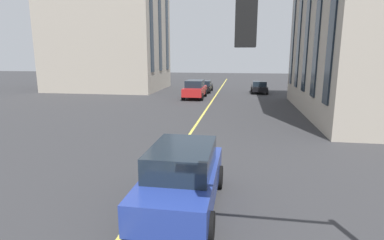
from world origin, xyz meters
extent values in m
cube|color=#D8C64C|center=(20.00, 0.00, 0.00)|extent=(80.00, 0.16, 0.01)
cube|color=#B21E1E|center=(32.43, 1.96, 0.78)|extent=(4.70, 1.95, 0.80)
cube|color=#19232D|center=(32.43, 1.96, 1.53)|extent=(2.58, 1.72, 0.70)
cylinder|color=black|center=(30.88, 1.02, 0.38)|extent=(0.76, 0.27, 0.76)
cylinder|color=black|center=(30.88, 2.90, 0.38)|extent=(0.76, 0.27, 0.76)
cylinder|color=black|center=(33.98, 1.02, 0.38)|extent=(0.76, 0.27, 0.76)
cylinder|color=black|center=(33.98, 2.90, 0.38)|extent=(0.76, 0.27, 0.76)
cube|color=black|center=(38.26, -4.90, 0.57)|extent=(3.90, 1.75, 0.55)
cube|color=#19232D|center=(38.06, -4.90, 1.12)|extent=(1.64, 1.54, 0.55)
cylinder|color=black|center=(39.54, -4.06, 0.30)|extent=(0.60, 0.21, 0.60)
cylinder|color=black|center=(39.54, -5.74, 0.30)|extent=(0.60, 0.21, 0.60)
cylinder|color=black|center=(36.97, -4.06, 0.30)|extent=(0.60, 0.21, 0.60)
cylinder|color=black|center=(36.97, -5.74, 0.30)|extent=(0.60, 0.21, 0.60)
cube|color=black|center=(38.22, 1.74, 0.59)|extent=(4.40, 1.80, 0.55)
cube|color=#19232D|center=(38.44, 1.74, 1.12)|extent=(1.85, 1.58, 0.50)
cylinder|color=black|center=(36.77, 0.88, 0.32)|extent=(0.64, 0.22, 0.64)
cylinder|color=black|center=(36.77, 2.61, 0.32)|extent=(0.64, 0.22, 0.64)
cylinder|color=black|center=(39.67, 0.88, 0.32)|extent=(0.64, 0.22, 0.64)
cylinder|color=black|center=(39.67, 2.61, 0.32)|extent=(0.64, 0.22, 0.64)
cube|color=navy|center=(9.29, -1.22, 0.78)|extent=(4.70, 1.95, 0.80)
cube|color=#19232D|center=(9.29, -1.22, 1.53)|extent=(2.59, 1.72, 0.70)
cylinder|color=black|center=(10.84, -0.29, 0.38)|extent=(0.76, 0.27, 0.76)
cylinder|color=black|center=(10.84, -2.16, 0.38)|extent=(0.76, 0.27, 0.76)
cylinder|color=black|center=(7.74, -0.29, 0.38)|extent=(0.76, 0.27, 0.76)
cylinder|color=black|center=(7.74, -2.16, 0.38)|extent=(0.76, 0.27, 0.76)
cube|color=black|center=(5.79, -2.86, 4.95)|extent=(0.36, 0.30, 0.90)
sphere|color=gold|center=(5.79, -2.86, 4.95)|extent=(0.18, 0.18, 0.18)
sphere|color=green|center=(5.79, -2.86, 4.65)|extent=(0.18, 0.18, 0.18)
cube|color=#A89E8E|center=(39.52, 14.32, 8.94)|extent=(10.96, 13.64, 17.87)
cube|color=#19232D|center=(35.87, 7.45, 9.29)|extent=(1.10, 0.10, 13.58)
cube|color=#19232D|center=(39.52, 7.45, 9.29)|extent=(1.10, 0.10, 13.58)
cube|color=#19232D|center=(43.18, 7.45, 9.29)|extent=(1.10, 0.10, 13.58)
cube|color=#A89E8E|center=(25.57, -11.73, 6.13)|extent=(16.41, 8.46, 12.26)
cube|color=#19232D|center=(19.00, -7.45, 6.37)|extent=(1.10, 0.10, 9.31)
cube|color=#19232D|center=(22.29, -7.45, 6.37)|extent=(1.10, 0.10, 9.31)
cube|color=#19232D|center=(25.57, -7.45, 6.37)|extent=(1.10, 0.10, 9.31)
cube|color=#19232D|center=(28.85, -7.45, 6.37)|extent=(1.10, 0.10, 9.31)
cube|color=#19232D|center=(32.14, -7.45, 6.37)|extent=(1.10, 0.10, 9.31)
camera|label=1|loc=(1.19, -2.83, 4.38)|focal=28.56mm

